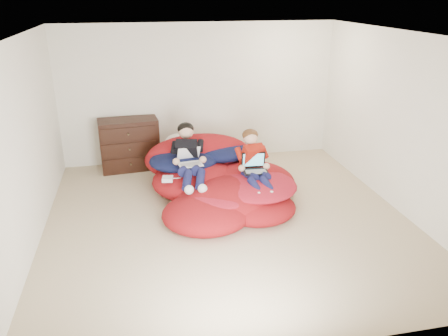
{
  "coord_description": "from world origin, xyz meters",
  "views": [
    {
      "loc": [
        -1.15,
        -5.31,
        2.99
      ],
      "look_at": [
        -0.01,
        0.2,
        0.7
      ],
      "focal_mm": 35.0,
      "sensor_mm": 36.0,
      "label": 1
    }
  ],
  "objects_px": {
    "beanbag_pile": "(220,182)",
    "laptop_white": "(190,159)",
    "laptop_black": "(255,166)",
    "older_boy": "(189,154)",
    "younger_boy": "(254,161)",
    "dresser": "(129,144)"
  },
  "relations": [
    {
      "from": "beanbag_pile",
      "to": "laptop_white",
      "type": "bearing_deg",
      "value": 169.54
    },
    {
      "from": "laptop_black",
      "to": "beanbag_pile",
      "type": "bearing_deg",
      "value": 152.72
    },
    {
      "from": "laptop_white",
      "to": "laptop_black",
      "type": "height_order",
      "value": "laptop_white"
    },
    {
      "from": "beanbag_pile",
      "to": "older_boy",
      "type": "bearing_deg",
      "value": 159.76
    },
    {
      "from": "younger_boy",
      "to": "beanbag_pile",
      "type": "bearing_deg",
      "value": 157.11
    },
    {
      "from": "older_boy",
      "to": "beanbag_pile",
      "type": "bearing_deg",
      "value": -20.24
    },
    {
      "from": "beanbag_pile",
      "to": "dresser",
      "type": "bearing_deg",
      "value": 131.98
    },
    {
      "from": "beanbag_pile",
      "to": "younger_boy",
      "type": "relative_size",
      "value": 2.39
    },
    {
      "from": "beanbag_pile",
      "to": "younger_boy",
      "type": "xyz_separation_m",
      "value": [
        0.47,
        -0.2,
        0.39
      ]
    },
    {
      "from": "dresser",
      "to": "younger_boy",
      "type": "height_order",
      "value": "younger_boy"
    },
    {
      "from": "younger_boy",
      "to": "laptop_black",
      "type": "bearing_deg",
      "value": -90.0
    },
    {
      "from": "older_boy",
      "to": "younger_boy",
      "type": "xyz_separation_m",
      "value": [
        0.93,
        -0.37,
        -0.04
      ]
    },
    {
      "from": "laptop_white",
      "to": "dresser",
      "type": "bearing_deg",
      "value": 122.31
    },
    {
      "from": "laptop_black",
      "to": "younger_boy",
      "type": "bearing_deg",
      "value": 90.0
    },
    {
      "from": "dresser",
      "to": "laptop_white",
      "type": "distance_m",
      "value": 1.69
    },
    {
      "from": "dresser",
      "to": "laptop_white",
      "type": "xyz_separation_m",
      "value": [
        0.9,
        -1.42,
        0.18
      ]
    },
    {
      "from": "dresser",
      "to": "younger_boy",
      "type": "relative_size",
      "value": 1.02
    },
    {
      "from": "dresser",
      "to": "beanbag_pile",
      "type": "distance_m",
      "value": 2.04
    },
    {
      "from": "laptop_white",
      "to": "laptop_black",
      "type": "distance_m",
      "value": 0.98
    },
    {
      "from": "older_boy",
      "to": "laptop_white",
      "type": "xyz_separation_m",
      "value": [
        -0.0,
        -0.08,
        -0.06
      ]
    },
    {
      "from": "laptop_black",
      "to": "laptop_white",
      "type": "bearing_deg",
      "value": 160.57
    },
    {
      "from": "laptop_white",
      "to": "younger_boy",
      "type": "bearing_deg",
      "value": -16.98
    }
  ]
}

